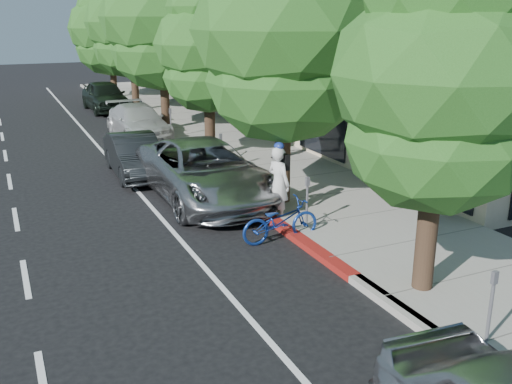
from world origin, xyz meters
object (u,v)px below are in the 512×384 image
street_tree_3 (161,19)px  cyclist (279,184)px  street_tree_1 (285,34)px  street_tree_2 (208,46)px  white_pickup (138,122)px  street_tree_4 (131,24)px  street_tree_0 (441,80)px  pedestrian (276,137)px  street_tree_5 (110,29)px  silver_suv (204,171)px  bicycle (280,221)px  dark_suv_far (105,96)px  dark_sedan (135,155)px

street_tree_3 → cyclist: 13.64m
street_tree_1 → cyclist: 3.99m
street_tree_2 → street_tree_3: street_tree_3 is taller
street_tree_3 → white_pickup: size_ratio=1.68×
street_tree_1 → street_tree_4: (-0.00, 18.00, -0.01)m
street_tree_0 → cyclist: (-0.65, 5.00, -3.18)m
street_tree_1 → pedestrian: street_tree_1 is taller
cyclist → white_pickup: size_ratio=0.40×
street_tree_4 → street_tree_5: bearing=90.0°
cyclist → street_tree_3: bearing=-19.3°
cyclist → silver_suv: 2.77m
street_tree_2 → silver_suv: bearing=-112.3°
white_pickup → pedestrian: bearing=-62.3°
silver_suv → street_tree_5: bearing=84.6°
street_tree_3 → cyclist: bearing=-92.9°
street_tree_0 → bicycle: 5.31m
street_tree_5 → silver_suv: (-1.84, -22.50, -3.52)m
street_tree_1 → dark_suv_far: size_ratio=1.58×
street_tree_0 → street_tree_5: 30.00m
street_tree_3 → silver_suv: size_ratio=1.35×
street_tree_2 → street_tree_4: 12.02m
dark_sedan → dark_suv_far: 14.41m
street_tree_2 → dark_suv_far: (-1.44, 13.32, -3.35)m
street_tree_4 → silver_suv: 17.06m
dark_sedan → pedestrian: (5.25, -0.28, 0.23)m
street_tree_1 → pedestrian: bearing=65.6°
street_tree_0 → dark_suv_far: 25.58m
street_tree_5 → bicycle: size_ratio=3.69×
dark_sedan → street_tree_5: bearing=82.3°
white_pickup → dark_suv_far: bearing=87.5°
silver_suv → pedestrian: silver_suv is taller
street_tree_5 → cyclist: 25.24m
street_tree_3 → pedestrian: bearing=-73.6°
dark_sedan → white_pickup: size_ratio=0.85×
street_tree_0 → street_tree_4: size_ratio=0.86×
street_tree_5 → white_pickup: (-1.51, -12.87, -3.66)m
street_tree_5 → silver_suv: 22.85m
street_tree_2 → dark_sedan: bearing=-162.1°
street_tree_3 → dark_sedan: (-3.10, -7.00, -4.39)m
pedestrian → cyclist: bearing=50.3°
dark_sedan → pedestrian: pedestrian is taller
street_tree_1 → dark_sedan: size_ratio=1.85×
street_tree_3 → silver_suv: street_tree_3 is taller
dark_sedan → dark_suv_far: dark_suv_far is taller
street_tree_1 → street_tree_2: (0.00, 6.00, -0.61)m
street_tree_2 → street_tree_5: (-0.00, 18.00, 0.19)m
silver_suv → street_tree_2: bearing=67.0°
bicycle → silver_suv: (-0.54, 3.88, 0.34)m
street_tree_1 → street_tree_4: street_tree_1 is taller
dark_suv_far → cyclist: bearing=-89.6°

